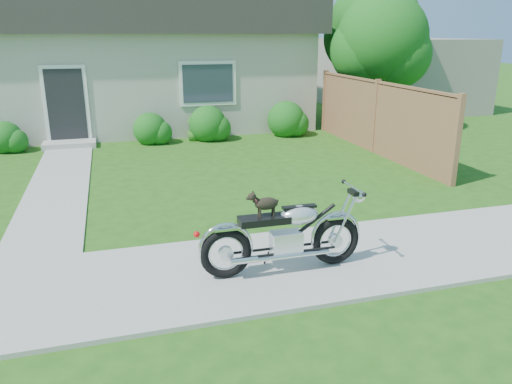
# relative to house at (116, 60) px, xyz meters

# --- Properties ---
(ground) EXTENTS (80.00, 80.00, 0.00)m
(ground) POSITION_rel_house_xyz_m (0.00, -11.99, -2.16)
(ground) COLOR #235114
(ground) RESTS_ON ground
(sidewalk) EXTENTS (24.00, 2.20, 0.04)m
(sidewalk) POSITION_rel_house_xyz_m (0.00, -11.99, -2.14)
(sidewalk) COLOR #9E9B93
(sidewalk) RESTS_ON ground
(walkway) EXTENTS (1.20, 8.00, 0.03)m
(walkway) POSITION_rel_house_xyz_m (-1.50, -6.99, -2.14)
(walkway) COLOR #9E9B93
(walkway) RESTS_ON ground
(house) EXTENTS (12.60, 7.03, 4.50)m
(house) POSITION_rel_house_xyz_m (0.00, 0.00, 0.00)
(house) COLOR beige
(house) RESTS_ON ground
(fence) EXTENTS (0.12, 6.62, 1.90)m
(fence) POSITION_rel_house_xyz_m (6.30, -6.24, -1.22)
(fence) COLOR #A17248
(fence) RESTS_ON ground
(tree_near) EXTENTS (2.80, 2.77, 4.24)m
(tree_near) POSITION_rel_house_xyz_m (7.87, -3.81, 0.56)
(tree_near) COLOR #3D2B1C
(tree_near) RESTS_ON ground
(tree_far) EXTENTS (3.12, 3.12, 4.78)m
(tree_far) POSITION_rel_house_xyz_m (8.59, -1.99, 0.91)
(tree_far) COLOR #3D2B1C
(tree_far) RESTS_ON ground
(shrub_row) EXTENTS (10.91, 1.14, 1.14)m
(shrub_row) POSITION_rel_house_xyz_m (1.31, -3.49, -1.72)
(shrub_row) COLOR #195A18
(shrub_row) RESTS_ON ground
(potted_plant_right) EXTENTS (0.43, 0.43, 0.71)m
(potted_plant_right) POSITION_rel_house_xyz_m (1.96, -3.44, -1.80)
(potted_plant_right) COLOR #2F6E1E
(potted_plant_right) RESTS_ON ground
(motorcycle_with_dog) EXTENTS (2.22, 0.60, 1.11)m
(motorcycle_with_dog) POSITION_rel_house_xyz_m (1.70, -12.21, -1.62)
(motorcycle_with_dog) COLOR black
(motorcycle_with_dog) RESTS_ON sidewalk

